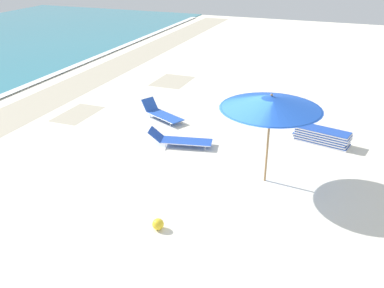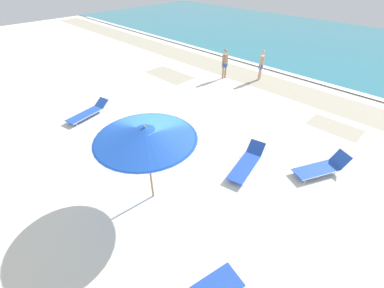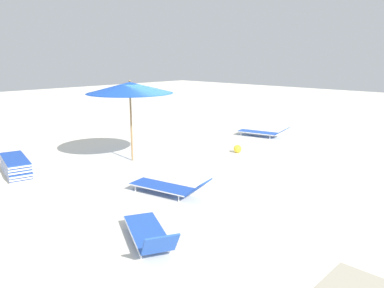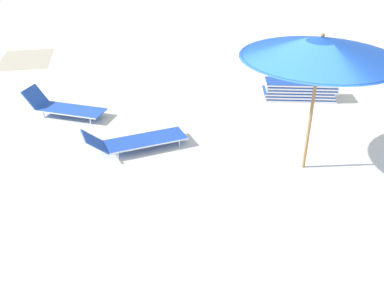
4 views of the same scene
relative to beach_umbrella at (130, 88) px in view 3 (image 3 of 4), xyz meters
The scene contains 7 objects.
ground_plane 2.89m from the beach_umbrella, 129.93° to the left, with size 60.00×60.00×0.16m.
beach_umbrella is the anchor object (origin of this frame).
lounger_stack 4.09m from the beach_umbrella, 21.03° to the right, with size 1.03×2.00×0.49m.
sun_lounger_under_umbrella 6.20m from the beach_umbrella, 55.66° to the left, with size 1.41×2.01×0.62m.
sun_lounger_beside_umbrella 4.07m from the beach_umbrella, 67.96° to the left, with size 1.04×2.21×0.54m.
sun_lounger_near_water_left 6.59m from the beach_umbrella, behind, with size 1.05×2.23×0.49m.
beach_ball 4.35m from the beach_umbrella, 149.73° to the left, with size 0.28×0.28×0.28m.
Camera 3 is at (8.20, 8.49, 3.36)m, focal length 35.00 mm.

